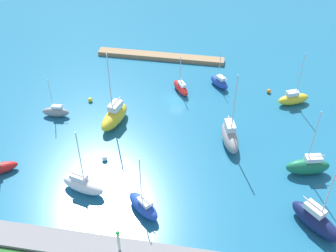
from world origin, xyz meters
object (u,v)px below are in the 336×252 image
object	(u,v)px
sailboat_blue_by_breakwater	(143,206)
mooring_buoy_yellow	(90,100)
harbor_beacon	(118,239)
sailboat_gray_west_end	(56,112)
sailboat_green_mid_basin	(308,166)
sailboat_gray_near_pier	(230,136)
sailboat_navy_outer_mooring	(316,220)
sailboat_yellow_east_end	(114,116)
sailboat_yellow_lone_south	(293,99)
pier_dock	(161,56)
sailboat_red_lone_north	(181,88)
mooring_buoy_orange	(269,91)
sailboat_white_off_beacon	(83,184)
mooring_buoy_white	(104,158)
sailboat_blue_far_north	(219,82)

from	to	relation	value
sailboat_blue_by_breakwater	mooring_buoy_yellow	bearing A→B (deg)	-16.56
harbor_beacon	sailboat_blue_by_breakwater	distance (m)	8.10
sailboat_gray_west_end	mooring_buoy_yellow	xyz separation A→B (m)	(-4.66, -5.29, -0.60)
sailboat_green_mid_basin	sailboat_blue_by_breakwater	world-z (taller)	sailboat_green_mid_basin
sailboat_gray_near_pier	sailboat_navy_outer_mooring	xyz separation A→B (m)	(-12.31, 15.25, -0.05)
sailboat_green_mid_basin	harbor_beacon	bearing A→B (deg)	24.91
sailboat_yellow_east_end	sailboat_blue_by_breakwater	bearing A→B (deg)	40.66
sailboat_yellow_lone_south	sailboat_blue_by_breakwater	xyz separation A→B (m)	(22.06, 29.64, 0.04)
pier_dock	sailboat_yellow_lone_south	xyz separation A→B (m)	(-27.28, 12.25, 0.73)
sailboat_yellow_lone_south	sailboat_red_lone_north	world-z (taller)	sailboat_yellow_lone_south
mooring_buoy_orange	mooring_buoy_yellow	bearing A→B (deg)	14.42
sailboat_navy_outer_mooring	sailboat_white_off_beacon	bearing A→B (deg)	-137.84
sailboat_gray_near_pier	mooring_buoy_white	distance (m)	20.70
sailboat_gray_west_end	mooring_buoy_white	bearing A→B (deg)	135.79
sailboat_gray_near_pier	sailboat_green_mid_basin	distance (m)	13.08
sailboat_red_lone_north	mooring_buoy_white	bearing A→B (deg)	120.88
sailboat_red_lone_north	sailboat_blue_far_north	bearing A→B (deg)	-101.11
sailboat_white_off_beacon	sailboat_red_lone_north	size ratio (longest dim) A/B	1.49
sailboat_yellow_east_end	mooring_buoy_orange	distance (m)	30.34
sailboat_yellow_lone_south	mooring_buoy_orange	bearing A→B (deg)	122.64
pier_dock	sailboat_navy_outer_mooring	world-z (taller)	sailboat_navy_outer_mooring
sailboat_red_lone_north	mooring_buoy_white	world-z (taller)	sailboat_red_lone_north
sailboat_blue_by_breakwater	mooring_buoy_yellow	size ratio (longest dim) A/B	12.01
sailboat_gray_near_pier	sailboat_yellow_east_end	size ratio (longest dim) A/B	0.97
sailboat_white_off_beacon	sailboat_blue_by_breakwater	bearing A→B (deg)	0.82
sailboat_red_lone_north	sailboat_green_mid_basin	bearing A→B (deg)	-164.66
harbor_beacon	sailboat_blue_by_breakwater	world-z (taller)	sailboat_blue_by_breakwater
sailboat_green_mid_basin	sailboat_yellow_east_end	xyz separation A→B (m)	(32.31, -6.84, 0.15)
sailboat_white_off_beacon	sailboat_yellow_east_end	bearing A→B (deg)	103.02
harbor_beacon	sailboat_gray_near_pier	world-z (taller)	sailboat_gray_near_pier
mooring_buoy_yellow	sailboat_white_off_beacon	bearing A→B (deg)	105.19
sailboat_red_lone_north	sailboat_blue_by_breakwater	xyz separation A→B (m)	(0.92, 29.92, 0.20)
sailboat_green_mid_basin	sailboat_navy_outer_mooring	distance (m)	10.44
mooring_buoy_yellow	sailboat_blue_by_breakwater	bearing A→B (deg)	122.73
mooring_buoy_orange	sailboat_yellow_lone_south	bearing A→B (deg)	146.42
sailboat_navy_outer_mooring	mooring_buoy_orange	distance (m)	31.86
sailboat_green_mid_basin	sailboat_gray_west_end	world-z (taller)	sailboat_green_mid_basin
sailboat_gray_near_pier	sailboat_blue_far_north	bearing A→B (deg)	174.52
pier_dock	sailboat_green_mid_basin	bearing A→B (deg)	133.17
pier_dock	sailboat_blue_far_north	distance (m)	15.94
sailboat_green_mid_basin	mooring_buoy_yellow	distance (m)	40.54
pier_dock	sailboat_white_off_beacon	distance (m)	39.82
harbor_beacon	mooring_buoy_orange	world-z (taller)	harbor_beacon
sailboat_green_mid_basin	mooring_buoy_white	bearing A→B (deg)	-8.56
sailboat_blue_far_north	mooring_buoy_yellow	bearing A→B (deg)	67.22
sailboat_gray_near_pier	sailboat_white_off_beacon	size ratio (longest dim) A/B	1.20
sailboat_gray_near_pier	mooring_buoy_orange	size ratio (longest dim) A/B	17.03
pier_dock	sailboat_blue_far_north	size ratio (longest dim) A/B	3.60
sailboat_red_lone_north	mooring_buoy_white	size ratio (longest dim) A/B	8.63
pier_dock	sailboat_red_lone_north	distance (m)	13.46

